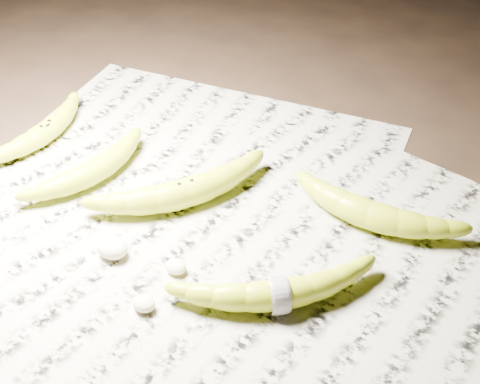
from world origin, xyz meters
The scene contains 11 objects.
ground centered at (0.00, 0.00, 0.00)m, with size 3.00×3.00×0.00m, color black.
newspaper_patch centered at (0.02, 0.00, 0.00)m, with size 0.90×0.70×0.01m, color #A5A18E.
banana_left_a centered at (-0.33, 0.03, 0.02)m, with size 0.19×0.05×0.03m, color #A6C018, non-canonical shape.
banana_left_b centered at (-0.20, 0.00, 0.03)m, with size 0.18×0.06×0.04m, color #A6C018, non-canonical shape.
banana_center centered at (-0.07, 0.02, 0.03)m, with size 0.22×0.07×0.04m, color #A6C018, non-canonical shape.
banana_taped centered at (0.13, -0.06, 0.03)m, with size 0.21×0.06×0.04m, color #A6C018, non-canonical shape.
banana_upper_a centered at (0.16, 0.12, 0.03)m, with size 0.20×0.06×0.04m, color #A6C018, non-canonical shape.
measuring_tape centered at (0.13, -0.06, 0.03)m, with size 0.05×0.05×0.00m, color white.
flesh_chunk_a centered at (-0.08, -0.10, 0.02)m, with size 0.04×0.03×0.02m, color beige.
flesh_chunk_b centered at (0.00, -0.15, 0.02)m, with size 0.03×0.02×0.02m, color beige.
flesh_chunk_c centered at (0.00, -0.08, 0.02)m, with size 0.03×0.02×0.02m, color beige.
Camera 1 is at (0.37, -0.51, 0.58)m, focal length 50.00 mm.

